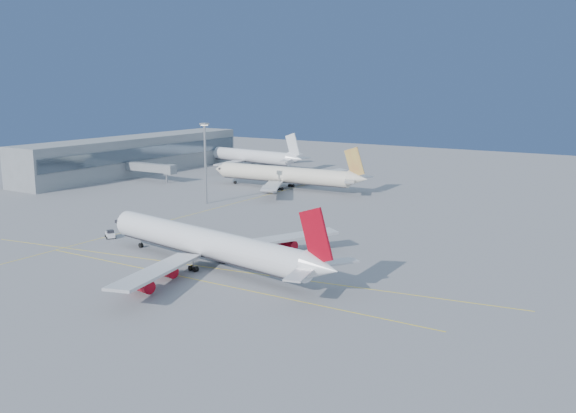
# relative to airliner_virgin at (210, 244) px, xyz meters

# --- Properties ---
(ground) EXTENTS (500.00, 500.00, 0.00)m
(ground) POSITION_rel_airliner_virgin_xyz_m (1.97, 6.13, -4.89)
(ground) COLOR slate
(ground) RESTS_ON ground
(terminal) EXTENTS (18.40, 110.00, 15.00)m
(terminal) POSITION_rel_airliner_virgin_xyz_m (-112.97, 91.13, 2.62)
(terminal) COLOR gray
(terminal) RESTS_ON ground
(jet_bridge) EXTENTS (23.60, 3.60, 6.90)m
(jet_bridge) POSITION_rel_airliner_virgin_xyz_m (-91.14, 78.13, 0.28)
(jet_bridge) COLOR gray
(jet_bridge) RESTS_ON ground
(taxiway_lines) EXTENTS (118.86, 140.00, 0.02)m
(taxiway_lines) POSITION_rel_airliner_virgin_xyz_m (-12.75, 12.47, -4.88)
(taxiway_lines) COLOR yellow
(taxiway_lines) RESTS_ON ground
(airliner_virgin) EXTENTS (65.57, 58.28, 16.23)m
(airliner_virgin) POSITION_rel_airliner_virgin_xyz_m (0.00, 0.00, 0.00)
(airliner_virgin) COLOR white
(airliner_virgin) RESTS_ON ground
(airliner_etihad) EXTENTS (61.81, 57.12, 16.14)m
(airliner_etihad) POSITION_rel_airliner_virgin_xyz_m (-39.09, 90.92, 0.02)
(airliner_etihad) COLOR beige
(airliner_etihad) RESTS_ON ground
(airliner_third) EXTENTS (60.83, 55.76, 16.31)m
(airliner_third) POSITION_rel_airliner_virgin_xyz_m (-85.15, 131.46, 0.04)
(airliner_third) COLOR white
(airliner_third) RESTS_ON ground
(pushback_tug) EXTENTS (4.00, 3.58, 2.03)m
(pushback_tug) POSITION_rel_airliner_virgin_xyz_m (-36.30, 6.70, -3.95)
(pushback_tug) COLOR white
(pushback_tug) RESTS_ON ground
(light_mast) EXTENTS (2.15, 2.15, 24.84)m
(light_mast) POSITION_rel_airliner_virgin_xyz_m (-45.22, 53.90, 9.77)
(light_mast) COLOR gray
(light_mast) RESTS_ON ground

